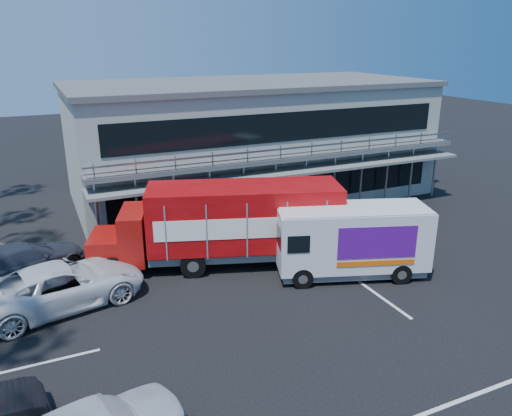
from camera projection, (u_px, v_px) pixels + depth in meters
name	position (u px, v px, depth m)	size (l,w,h in m)	color
ground	(336.00, 306.00, 19.29)	(120.00, 120.00, 0.00)	black
building	(251.00, 139.00, 32.16)	(22.40, 12.00, 7.30)	gray
red_truck	(228.00, 222.00, 22.20)	(11.24, 5.84, 3.71)	maroon
white_van	(352.00, 240.00, 21.26)	(6.74, 4.15, 3.12)	silver
parked_car_c	(63.00, 285.00, 19.07)	(2.84, 6.15, 1.71)	white
parked_car_d	(23.00, 261.00, 21.32)	(2.17, 5.34, 1.55)	#2F333F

